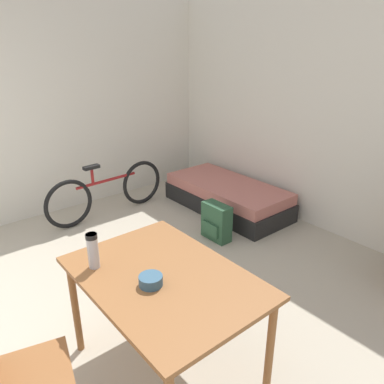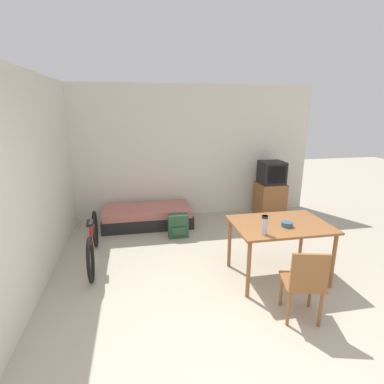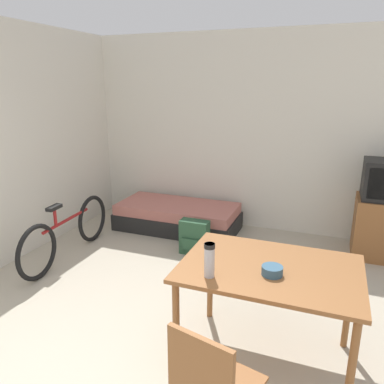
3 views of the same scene
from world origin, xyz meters
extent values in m
plane|color=#B2A893|center=(0.00, 0.00, 0.00)|extent=(20.00, 20.00, 0.00)
cube|color=silver|center=(0.00, 3.99, 1.35)|extent=(5.47, 0.06, 2.70)
cube|color=silver|center=(-2.26, 1.98, 1.35)|extent=(0.06, 4.96, 2.70)
cube|color=black|center=(-0.82, 3.48, 0.12)|extent=(1.72, 0.80, 0.23)
cube|color=#B76B60|center=(-0.82, 3.48, 0.30)|extent=(1.66, 0.78, 0.14)
cube|color=brown|center=(1.76, 3.53, 0.36)|extent=(0.54, 0.53, 0.72)
cube|color=black|center=(1.76, 3.53, 0.95)|extent=(0.47, 0.46, 0.46)
cube|color=black|center=(1.76, 3.30, 0.95)|extent=(0.39, 0.01, 0.36)
cube|color=brown|center=(0.84, 1.27, 0.76)|extent=(1.25, 0.87, 0.03)
cylinder|color=brown|center=(0.27, 0.89, 0.37)|extent=(0.05, 0.05, 0.75)
cylinder|color=brown|center=(1.40, 0.89, 0.37)|extent=(0.05, 0.05, 0.75)
cylinder|color=brown|center=(0.27, 1.64, 0.37)|extent=(0.05, 0.05, 0.75)
cylinder|color=brown|center=(1.40, 1.64, 0.37)|extent=(0.05, 0.05, 0.75)
cube|color=brown|center=(0.71, 0.46, 0.43)|extent=(0.50, 0.50, 0.02)
cube|color=brown|center=(0.67, 0.27, 0.65)|extent=(0.37, 0.12, 0.42)
cylinder|color=brown|center=(0.91, 0.58, 0.21)|extent=(0.04, 0.04, 0.42)
cylinder|color=brown|center=(0.59, 0.66, 0.21)|extent=(0.04, 0.04, 0.42)
cylinder|color=brown|center=(0.83, 0.26, 0.21)|extent=(0.04, 0.04, 0.42)
cylinder|color=brown|center=(0.51, 0.34, 0.21)|extent=(0.04, 0.04, 0.42)
torus|color=black|center=(-1.71, 2.70, 0.30)|extent=(0.09, 0.61, 0.61)
torus|color=black|center=(-1.65, 1.63, 0.30)|extent=(0.09, 0.61, 0.61)
cylinder|color=maroon|center=(-1.68, 2.17, 0.47)|extent=(0.09, 0.84, 0.04)
cylinder|color=maroon|center=(-1.67, 1.97, 0.57)|extent=(0.04, 0.04, 0.20)
cube|color=black|center=(-1.67, 1.97, 0.69)|extent=(0.09, 0.20, 0.04)
cylinder|color=#B7B7BC|center=(0.48, 0.98, 0.90)|extent=(0.07, 0.07, 0.24)
cylinder|color=black|center=(0.48, 0.98, 1.00)|extent=(0.07, 0.07, 0.03)
cylinder|color=#335670|center=(0.87, 1.15, 0.81)|extent=(0.14, 0.14, 0.06)
cube|color=#284C33|center=(-0.31, 2.80, 0.21)|extent=(0.35, 0.16, 0.43)
cube|color=#284C33|center=(-0.31, 2.70, 0.15)|extent=(0.25, 0.03, 0.15)
camera|label=1|loc=(2.45, 0.17, 2.12)|focal=35.00mm
camera|label=2|loc=(-0.98, -2.12, 2.25)|focal=28.00mm
camera|label=3|loc=(1.18, -1.15, 2.02)|focal=35.00mm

